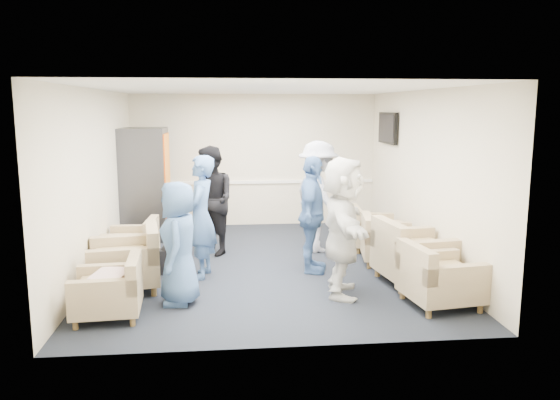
{
  "coord_description": "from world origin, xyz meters",
  "views": [
    {
      "loc": [
        -0.58,
        -8.24,
        2.43
      ],
      "look_at": [
        0.25,
        0.2,
        0.99
      ],
      "focal_mm": 35.0,
      "sensor_mm": 36.0,
      "label": 1
    }
  ],
  "objects": [
    {
      "name": "ceiling",
      "position": [
        0.0,
        0.0,
        2.7
      ],
      "size": [
        6.0,
        6.0,
        0.0
      ],
      "primitive_type": "plane",
      "rotation": [
        3.14,
        0.0,
        0.0
      ],
      "color": "white",
      "rests_on": "back_wall"
    },
    {
      "name": "armchair_corner",
      "position": [
        -1.52,
        2.31,
        0.32
      ],
      "size": [
        1.09,
        1.09,
        0.64
      ],
      "rotation": [
        0.0,
        0.0,
        3.65
      ],
      "color": "tan",
      "rests_on": "floor"
    },
    {
      "name": "armchair_left_far",
      "position": [
        -2.03,
        0.21,
        0.31
      ],
      "size": [
        0.79,
        0.79,
        0.61
      ],
      "rotation": [
        0.0,
        0.0,
        -1.61
      ],
      "color": "tan",
      "rests_on": "floor"
    },
    {
      "name": "person_mid_left",
      "position": [
        -0.96,
        -0.52,
        0.88
      ],
      "size": [
        0.53,
        0.71,
        1.77
      ],
      "primitive_type": "imported",
      "rotation": [
        0.0,
        0.0,
        -1.74
      ],
      "color": "#4267A0",
      "rests_on": "floor"
    },
    {
      "name": "pillow",
      "position": [
        -1.94,
        -1.99,
        0.47
      ],
      "size": [
        0.44,
        0.54,
        0.14
      ],
      "primitive_type": "cube",
      "rotation": [
        0.0,
        0.0,
        -1.73
      ],
      "color": "beige",
      "rests_on": "armchair_left_near"
    },
    {
      "name": "tv",
      "position": [
        2.44,
        1.8,
        2.05
      ],
      "size": [
        0.1,
        1.0,
        0.58
      ],
      "color": "black",
      "rests_on": "right_wall"
    },
    {
      "name": "front_wall",
      "position": [
        0.0,
        -3.0,
        1.35
      ],
      "size": [
        5.0,
        0.02,
        2.7
      ],
      "primitive_type": "cube",
      "color": "beige",
      "rests_on": "floor"
    },
    {
      "name": "person_front_left",
      "position": [
        -1.19,
        -1.58,
        0.77
      ],
      "size": [
        0.51,
        0.76,
        1.54
      ],
      "primitive_type": "imported",
      "rotation": [
        0.0,
        0.0,
        -1.59
      ],
      "color": "#4267A0",
      "rests_on": "floor"
    },
    {
      "name": "floor",
      "position": [
        0.0,
        0.0,
        0.0
      ],
      "size": [
        6.0,
        6.0,
        0.0
      ],
      "primitive_type": "plane",
      "color": "black",
      "rests_on": "ground"
    },
    {
      "name": "armchair_left_mid",
      "position": [
        -1.91,
        -0.98,
        0.36
      ],
      "size": [
        1.04,
        1.04,
        0.72
      ],
      "rotation": [
        0.0,
        0.0,
        -1.41
      ],
      "color": "tan",
      "rests_on": "floor"
    },
    {
      "name": "person_back_right",
      "position": [
        0.95,
        0.75,
        0.94
      ],
      "size": [
        1.07,
        1.38,
        1.88
      ],
      "primitive_type": "imported",
      "rotation": [
        0.0,
        0.0,
        1.92
      ],
      "color": "silver",
      "rests_on": "floor"
    },
    {
      "name": "chair_rail",
      "position": [
        0.0,
        2.98,
        0.9
      ],
      "size": [
        4.98,
        0.04,
        0.06
      ],
      "primitive_type": "cube",
      "color": "white",
      "rests_on": "back_wall"
    },
    {
      "name": "armchair_left_near",
      "position": [
        -1.94,
        -1.99,
        0.3
      ],
      "size": [
        0.81,
        0.81,
        0.61
      ],
      "rotation": [
        0.0,
        0.0,
        -1.5
      ],
      "color": "tan",
      "rests_on": "floor"
    },
    {
      "name": "left_wall",
      "position": [
        -2.5,
        0.0,
        1.35
      ],
      "size": [
        0.02,
        6.0,
        2.7
      ],
      "primitive_type": "cube",
      "color": "beige",
      "rests_on": "floor"
    },
    {
      "name": "vending_machine",
      "position": [
        -2.09,
        2.02,
        1.03
      ],
      "size": [
        0.83,
        0.98,
        2.06
      ],
      "color": "#46474D",
      "rests_on": "floor"
    },
    {
      "name": "person_back_left",
      "position": [
        -0.85,
        0.73,
        0.91
      ],
      "size": [
        1.03,
        1.1,
        1.81
      ],
      "primitive_type": "imported",
      "rotation": [
        0.0,
        0.0,
        -1.05
      ],
      "color": "black",
      "rests_on": "floor"
    },
    {
      "name": "right_wall",
      "position": [
        2.5,
        0.0,
        1.35
      ],
      "size": [
        0.02,
        6.0,
        2.7
      ],
      "primitive_type": "cube",
      "color": "beige",
      "rests_on": "floor"
    },
    {
      "name": "person_mid_right",
      "position": [
        0.66,
        -0.44,
        0.87
      ],
      "size": [
        0.67,
        1.09,
        1.74
      ],
      "primitive_type": "imported",
      "rotation": [
        0.0,
        0.0,
        1.32
      ],
      "color": "#4267A0",
      "rests_on": "floor"
    },
    {
      "name": "armchair_right_near",
      "position": [
        1.97,
        -2.0,
        0.33
      ],
      "size": [
        0.94,
        0.94,
        0.67
      ],
      "rotation": [
        0.0,
        0.0,
        1.71
      ],
      "color": "tan",
      "rests_on": "floor"
    },
    {
      "name": "armchair_right_midnear",
      "position": [
        1.96,
        -1.1,
        0.38
      ],
      "size": [
        1.08,
        1.08,
        0.76
      ],
      "rotation": [
        0.0,
        0.0,
        1.71
      ],
      "color": "tan",
      "rests_on": "floor"
    },
    {
      "name": "backpack",
      "position": [
        -1.47,
        -0.32,
        0.23
      ],
      "size": [
        0.27,
        0.2,
        0.44
      ],
      "rotation": [
        0.0,
        0.0,
        0.09
      ],
      "color": "black",
      "rests_on": "floor"
    },
    {
      "name": "person_front_right",
      "position": [
        0.9,
        -1.48,
        0.91
      ],
      "size": [
        0.82,
        1.75,
        1.82
      ],
      "primitive_type": "imported",
      "rotation": [
        0.0,
        0.0,
        1.4
      ],
      "color": "silver",
      "rests_on": "floor"
    },
    {
      "name": "armchair_right_far",
      "position": [
        1.9,
        0.78,
        0.31
      ],
      "size": [
        0.85,
        0.85,
        0.62
      ],
      "rotation": [
        0.0,
        0.0,
        1.47
      ],
      "color": "tan",
      "rests_on": "floor"
    },
    {
      "name": "back_wall",
      "position": [
        0.0,
        3.0,
        1.35
      ],
      "size": [
        5.0,
        0.02,
        2.7
      ],
      "primitive_type": "cube",
      "color": "beige",
      "rests_on": "floor"
    },
    {
      "name": "armchair_right_midfar",
      "position": [
        1.88,
        -0.08,
        0.32
      ],
      "size": [
        0.93,
        0.93,
        0.65
      ],
      "rotation": [
        0.0,
        0.0,
        1.41
      ],
      "color": "tan",
      "rests_on": "floor"
    }
  ]
}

